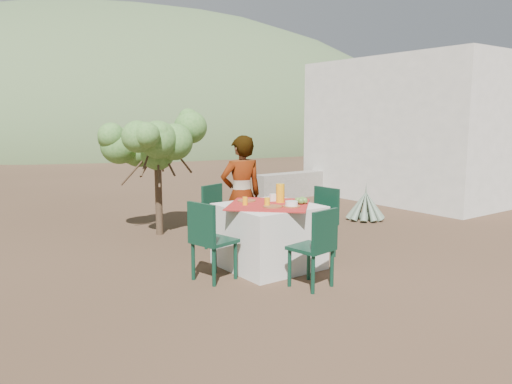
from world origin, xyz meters
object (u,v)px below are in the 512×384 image
guesthouse (421,130)px  juice_pitcher (280,193)px  person (241,195)px  chair_near (317,244)px  chair_far (218,213)px  chair_left (209,237)px  shrub_tree (159,149)px  agave (365,206)px  table (269,235)px  chair_right (321,218)px

guesthouse → juice_pitcher: guesthouse is taller
person → juice_pitcher: bearing=111.8°
chair_near → guesthouse: 6.93m
chair_far → chair_near: chair_far is taller
chair_left → shrub_tree: 2.59m
chair_near → agave: size_ratio=1.18×
table → shrub_tree: shrub_tree is taller
table → juice_pitcher: 0.53m
chair_far → person: 0.53m
chair_left → table: bearing=-99.0°
table → chair_left: 0.87m
chair_near → chair_left: bearing=-56.0°
person → guesthouse: bearing=-153.4°
chair_right → shrub_tree: shrub_tree is taller
chair_near → juice_pitcher: size_ratio=3.76×
chair_far → chair_right: 1.41m
chair_far → shrub_tree: 1.52m
table → person: size_ratio=0.84×
chair_left → juice_pitcher: (1.04, 0.06, 0.39)m
chair_far → chair_near: (-0.05, -2.01, -0.01)m
chair_right → person: (-0.76, 0.69, 0.28)m
shrub_tree → agave: 3.69m
chair_right → guesthouse: (5.18, 2.27, 1.01)m
chair_far → chair_right: (0.85, -1.12, 0.01)m
chair_far → shrub_tree: size_ratio=0.52×
chair_right → person: bearing=-136.3°
table → chair_right: size_ratio=1.47×
chair_right → shrub_tree: bearing=-158.9°
table → chair_near: bearing=-94.6°
guesthouse → juice_pitcher: bearing=-158.9°
chair_near → chair_left: (-0.79, 0.86, 0.02)m
chair_near → shrub_tree: (-0.22, 3.25, 0.84)m
person → agave: 3.07m
shrub_tree → person: bearing=-77.9°
table → guesthouse: bearing=20.6°
table → chair_right: bearing=-1.2°
agave → person: bearing=-170.2°
chair_left → shrub_tree: (0.56, 2.39, 0.82)m
table → juice_pitcher: juice_pitcher is taller
chair_near → chair_right: (0.90, 0.89, 0.02)m
agave → juice_pitcher: juice_pitcher is taller
table → person: bearing=84.6°
chair_far → chair_left: (-0.83, -1.15, 0.01)m
table → agave: size_ratio=1.80×
table → chair_far: (-0.03, 1.10, 0.10)m
person → agave: (2.98, 0.51, -0.53)m
chair_near → juice_pitcher: 1.04m
chair_left → guesthouse: size_ratio=0.21×
table → guesthouse: 6.51m
chair_far → guesthouse: bearing=-7.3°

